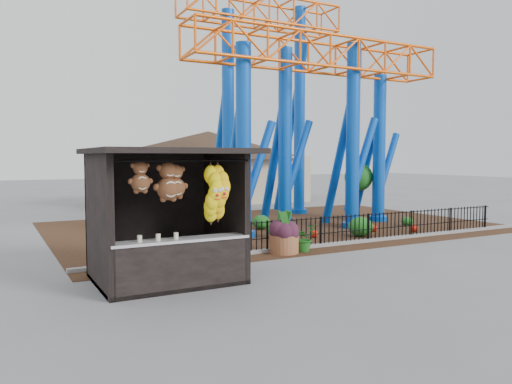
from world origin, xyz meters
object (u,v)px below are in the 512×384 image
terracotta_planter (284,244)px  potted_plant (304,238)px  prize_booth (169,217)px  roller_coaster (295,75)px

terracotta_planter → potted_plant: bearing=-2.6°
prize_booth → potted_plant: bearing=19.5°
terracotta_planter → roller_coaster: bearing=54.8°
terracotta_planter → potted_plant: potted_plant is taller
roller_coaster → prize_booth: bearing=-137.9°
roller_coaster → terracotta_planter: size_ratio=12.30×
roller_coaster → terracotta_planter: 9.18m
potted_plant → roller_coaster: bearing=45.0°
prize_booth → terracotta_planter: bearing=22.8°
prize_booth → terracotta_planter: 4.71m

